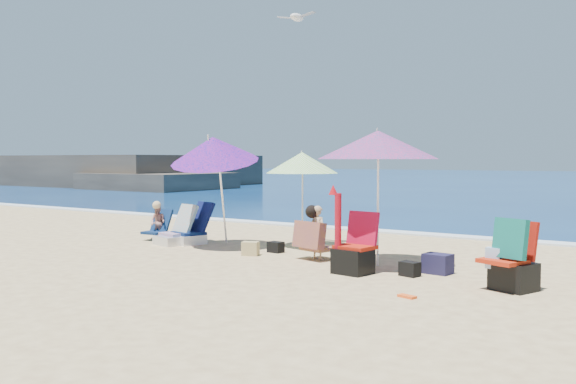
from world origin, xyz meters
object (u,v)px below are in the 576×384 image
Objects in this scene: umbrella_striped at (302,163)px; seagull at (297,17)px; chair_navy at (192,233)px; chair_rainbow at (175,234)px; umbrella_turquoise at (378,145)px; camp_chair_right at (512,264)px; umbrella_blue at (214,149)px; person_left at (158,222)px; furled_umbrella at (337,225)px; person_center at (315,233)px; camp_chair_left at (354,255)px.

umbrella_striped is 2.27× the size of seagull.
chair_rainbow is at bearing -126.52° from chair_navy.
umbrella_turquoise reaches higher than camp_chair_right.
umbrella_blue is at bearing 172.04° from camp_chair_right.
umbrella_turquoise is 5.39m from person_left.
chair_navy is 1.08× the size of seagull.
chair_navy is (-2.10, -0.77, -1.38)m from umbrella_striped.
chair_navy is (-3.98, 1.21, -0.49)m from furled_umbrella.
furled_umbrella is 1.39× the size of camp_chair_right.
person_center is at bearing -6.24° from chair_navy.
person_center is (-3.34, 0.66, 0.11)m from camp_chair_right.
umbrella_turquoise is at bearing -3.88° from person_left.
person_left is at bearing 171.99° from camp_chair_right.
camp_chair_left is 4.94m from seagull.
chair_rainbow is 0.86m from person_left.
seagull is (1.22, 0.96, 2.46)m from umbrella_blue.
umbrella_blue reaches higher than chair_navy.
seagull is (2.18, 1.01, 4.10)m from chair_rainbow.
person_center reaches higher than chair_rainbow.
camp_chair_left is at bearing -41.11° from umbrella_striped.
camp_chair_left reaches higher than person_left.
furled_umbrella is (1.89, -1.98, -0.89)m from umbrella_striped.
camp_chair_right reaches higher than person_left.
umbrella_turquoise reaches higher than chair_navy.
umbrella_turquoise is 2.42× the size of camp_chair_right.
camp_chair_left is at bearing 36.01° from furled_umbrella.
furled_umbrella is at bearing -16.85° from chair_navy.
seagull is at bearing 134.58° from person_center.
umbrella_turquoise is 2.79× the size of seagull.
chair_navy reaches higher than person_left.
furled_umbrella is 0.51m from camp_chair_left.
furled_umbrella is at bearing -174.97° from camp_chair_right.
person_center is at bearing -45.42° from seagull.
umbrella_blue is 2.62× the size of chair_rainbow.
umbrella_striped is 2.10× the size of chair_navy.
seagull is at bearing 158.38° from camp_chair_right.
person_left is (-4.04, 0.38, -0.08)m from person_center.
person_center is at bearing -178.41° from umbrella_turquoise.
umbrella_turquoise is 1.23× the size of umbrella_striped.
umbrella_blue is 5.89m from camp_chair_right.
seagull is at bearing -171.87° from umbrella_striped.
seagull is at bearing 140.56° from camp_chair_left.
seagull is (-0.11, -0.02, 2.70)m from umbrella_striped.
umbrella_striped is (-2.09, 1.08, -0.29)m from umbrella_turquoise.
umbrella_striped is at bearing 157.71° from camp_chair_right.
chair_rainbow is at bearing -20.89° from person_left.
furled_umbrella reaches higher than person_left.
umbrella_turquoise reaches higher than chair_rainbow.
umbrella_striped is at bearing 13.30° from person_left.
chair_navy is 3.09m from person_center.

